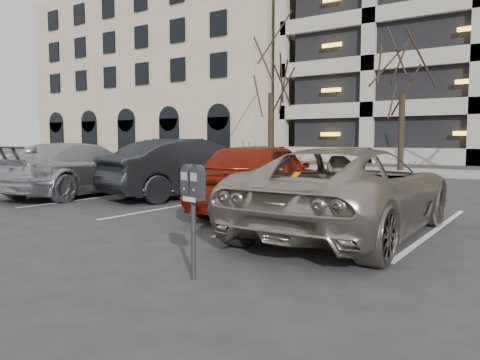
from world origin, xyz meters
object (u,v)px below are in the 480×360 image
object	(u,v)px
car_red	(262,176)
car_dark	(190,168)
suv_silver	(350,190)
tree_b	(404,45)
parking_meter	(193,194)
tree_a	(271,47)
car_silver	(81,169)

from	to	relation	value
car_red	car_dark	bearing A→B (deg)	-31.69
suv_silver	car_red	distance (m)	2.68
tree_b	parking_meter	size ratio (longest dim) A/B	6.44
tree_a	suv_silver	bearing A→B (deg)	-55.17
parking_meter	car_red	bearing A→B (deg)	125.09
tree_b	car_red	size ratio (longest dim) A/B	1.80
car_dark	suv_silver	bearing A→B (deg)	173.65
tree_a	parking_meter	size ratio (longest dim) A/B	7.18
car_red	car_dark	distance (m)	3.12
car_red	tree_b	bearing A→B (deg)	-97.83
car_silver	car_red	bearing A→B (deg)	174.72
parking_meter	suv_silver	bearing A→B (deg)	94.24
parking_meter	suv_silver	distance (m)	3.46
tree_a	parking_meter	bearing A→B (deg)	-61.69
tree_b	car_red	world-z (taller)	tree_b
tree_a	car_silver	size ratio (longest dim) A/B	1.79
suv_silver	car_red	xyz separation A→B (m)	(-2.42, 1.16, 0.05)
tree_a	tree_b	world-z (taller)	tree_a
tree_a	tree_b	xyz separation A→B (m)	(7.00, 0.00, -0.67)
tree_b	parking_meter	distance (m)	19.01
car_red	car_silver	xyz separation A→B (m)	(-5.78, -0.27, -0.03)
tree_a	tree_b	bearing A→B (deg)	0.00
car_dark	tree_b	bearing A→B (deg)	-83.02
tree_a	car_red	xyz separation A→B (m)	(7.84, -13.58, -5.73)
parking_meter	car_silver	bearing A→B (deg)	162.92
car_red	parking_meter	bearing A→B (deg)	101.57
parking_meter	tree_a	bearing A→B (deg)	130.43
car_dark	car_red	bearing A→B (deg)	176.14
suv_silver	car_dark	size ratio (longest dim) A/B	1.09
suv_silver	car_dark	world-z (taller)	car_dark
car_dark	car_silver	bearing A→B (deg)	41.81
car_dark	car_silver	distance (m)	3.16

